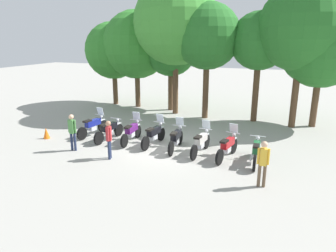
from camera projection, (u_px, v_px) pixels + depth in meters
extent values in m
plane|color=#9E9B93|center=(164.00, 148.00, 14.18)|extent=(80.00, 80.00, 0.00)
cylinder|color=black|center=(103.00, 126.00, 16.50)|extent=(0.18, 0.65, 0.64)
cylinder|color=black|center=(82.00, 134.00, 15.18)|extent=(0.18, 0.65, 0.64)
cube|color=silver|center=(102.00, 120.00, 16.40)|extent=(0.17, 0.37, 0.04)
cube|color=navy|center=(93.00, 123.00, 15.79)|extent=(0.38, 0.98, 0.30)
cube|color=silver|center=(93.00, 128.00, 15.82)|extent=(0.27, 0.42, 0.24)
cube|color=black|center=(87.00, 121.00, 15.40)|extent=(0.29, 0.47, 0.08)
cylinder|color=silver|center=(101.00, 121.00, 16.33)|extent=(0.08, 0.23, 0.64)
cylinder|color=silver|center=(100.00, 115.00, 16.17)|extent=(0.62, 0.12, 0.04)
sphere|color=silver|center=(101.00, 117.00, 16.31)|extent=(0.18, 0.18, 0.16)
cylinder|color=silver|center=(86.00, 130.00, 15.65)|extent=(0.16, 0.70, 0.07)
cube|color=silver|center=(100.00, 111.00, 16.16)|extent=(0.37, 0.18, 0.39)
cylinder|color=black|center=(119.00, 130.00, 15.80)|extent=(0.18, 0.65, 0.64)
cylinder|color=black|center=(99.00, 138.00, 14.48)|extent=(0.18, 0.65, 0.64)
cube|color=silver|center=(118.00, 123.00, 15.71)|extent=(0.16, 0.37, 0.04)
cube|color=black|center=(109.00, 127.00, 15.09)|extent=(0.37, 0.97, 0.30)
cube|color=silver|center=(109.00, 132.00, 15.12)|extent=(0.27, 0.42, 0.24)
cube|color=black|center=(104.00, 125.00, 14.70)|extent=(0.29, 0.47, 0.08)
cylinder|color=silver|center=(117.00, 124.00, 15.64)|extent=(0.08, 0.23, 0.64)
cylinder|color=silver|center=(116.00, 118.00, 15.47)|extent=(0.62, 0.11, 0.04)
sphere|color=silver|center=(118.00, 120.00, 15.62)|extent=(0.18, 0.18, 0.16)
cylinder|color=silver|center=(103.00, 135.00, 14.95)|extent=(0.15, 0.70, 0.07)
cylinder|color=black|center=(138.00, 131.00, 15.54)|extent=(0.13, 0.64, 0.64)
cylinder|color=black|center=(124.00, 141.00, 14.12)|extent=(0.13, 0.64, 0.64)
cube|color=silver|center=(138.00, 125.00, 15.45)|extent=(0.14, 0.37, 0.04)
cube|color=#59196B|center=(132.00, 129.00, 14.78)|extent=(0.31, 0.96, 0.30)
cube|color=silver|center=(131.00, 134.00, 14.81)|extent=(0.24, 0.41, 0.24)
cube|color=black|center=(128.00, 127.00, 14.36)|extent=(0.26, 0.45, 0.08)
cylinder|color=silver|center=(137.00, 126.00, 15.37)|extent=(0.06, 0.23, 0.64)
cylinder|color=silver|center=(136.00, 120.00, 15.20)|extent=(0.62, 0.07, 0.04)
sphere|color=silver|center=(137.00, 121.00, 15.35)|extent=(0.17, 0.17, 0.16)
cylinder|color=silver|center=(126.00, 137.00, 14.60)|extent=(0.10, 0.70, 0.07)
cube|color=silver|center=(136.00, 116.00, 15.20)|extent=(0.37, 0.15, 0.39)
cylinder|color=black|center=(161.00, 134.00, 15.09)|extent=(0.16, 0.65, 0.64)
cylinder|color=black|center=(145.00, 144.00, 13.75)|extent=(0.16, 0.65, 0.64)
cube|color=silver|center=(161.00, 128.00, 15.00)|extent=(0.15, 0.37, 0.04)
cube|color=black|center=(154.00, 131.00, 14.37)|extent=(0.35, 0.97, 0.30)
cube|color=silver|center=(154.00, 137.00, 14.40)|extent=(0.26, 0.42, 0.24)
cube|color=black|center=(150.00, 129.00, 13.97)|extent=(0.28, 0.46, 0.08)
cylinder|color=silver|center=(160.00, 128.00, 14.93)|extent=(0.07, 0.23, 0.64)
cylinder|color=silver|center=(159.00, 122.00, 14.76)|extent=(0.62, 0.09, 0.04)
sphere|color=silver|center=(161.00, 124.00, 14.90)|extent=(0.17, 0.17, 0.16)
cylinder|color=silver|center=(147.00, 140.00, 14.22)|extent=(0.13, 0.70, 0.07)
cube|color=silver|center=(160.00, 118.00, 14.75)|extent=(0.37, 0.17, 0.39)
cylinder|color=black|center=(180.00, 138.00, 14.55)|extent=(0.14, 0.65, 0.64)
cylinder|color=black|center=(171.00, 149.00, 13.12)|extent=(0.14, 0.65, 0.64)
cube|color=silver|center=(180.00, 131.00, 14.46)|extent=(0.14, 0.37, 0.04)
cube|color=black|center=(176.00, 135.00, 13.79)|extent=(0.32, 0.97, 0.30)
cube|color=silver|center=(176.00, 141.00, 13.81)|extent=(0.25, 0.41, 0.24)
cube|color=black|center=(174.00, 134.00, 13.37)|extent=(0.27, 0.46, 0.08)
cylinder|color=silver|center=(180.00, 132.00, 14.38)|extent=(0.07, 0.23, 0.64)
cylinder|color=silver|center=(179.00, 126.00, 14.21)|extent=(0.62, 0.08, 0.04)
sphere|color=silver|center=(180.00, 127.00, 14.36)|extent=(0.17, 0.17, 0.16)
cylinder|color=silver|center=(170.00, 144.00, 13.60)|extent=(0.12, 0.70, 0.07)
cube|color=silver|center=(180.00, 121.00, 14.21)|extent=(0.37, 0.16, 0.39)
cylinder|color=black|center=(206.00, 142.00, 14.01)|extent=(0.16, 0.65, 0.64)
cylinder|color=black|center=(194.00, 153.00, 12.67)|extent=(0.16, 0.65, 0.64)
cube|color=silver|center=(207.00, 134.00, 13.91)|extent=(0.15, 0.37, 0.04)
cube|color=silver|center=(201.00, 139.00, 13.29)|extent=(0.35, 0.97, 0.30)
cube|color=silver|center=(200.00, 145.00, 13.32)|extent=(0.26, 0.42, 0.24)
cube|color=black|center=(198.00, 137.00, 12.89)|extent=(0.28, 0.46, 0.08)
cylinder|color=silver|center=(206.00, 136.00, 13.84)|extent=(0.07, 0.23, 0.64)
cylinder|color=silver|center=(206.00, 129.00, 13.67)|extent=(0.62, 0.09, 0.04)
sphere|color=silver|center=(206.00, 131.00, 13.82)|extent=(0.17, 0.17, 0.16)
cylinder|color=silver|center=(194.00, 148.00, 13.14)|extent=(0.14, 0.70, 0.07)
cube|color=silver|center=(206.00, 124.00, 13.67)|extent=(0.37, 0.17, 0.39)
cylinder|color=black|center=(234.00, 146.00, 13.45)|extent=(0.22, 0.65, 0.64)
cylinder|color=black|center=(219.00, 157.00, 12.19)|extent=(0.22, 0.65, 0.64)
cube|color=silver|center=(234.00, 139.00, 13.35)|extent=(0.19, 0.38, 0.04)
cube|color=red|center=(228.00, 143.00, 12.76)|extent=(0.44, 0.98, 0.30)
cube|color=silver|center=(227.00, 149.00, 12.79)|extent=(0.29, 0.44, 0.24)
cube|color=black|center=(224.00, 141.00, 12.38)|extent=(0.32, 0.48, 0.08)
cylinder|color=silver|center=(233.00, 140.00, 13.29)|extent=(0.09, 0.23, 0.64)
cylinder|color=silver|center=(233.00, 133.00, 13.12)|extent=(0.61, 0.16, 0.04)
sphere|color=silver|center=(234.00, 135.00, 13.26)|extent=(0.19, 0.19, 0.16)
cylinder|color=silver|center=(220.00, 152.00, 12.65)|extent=(0.21, 0.70, 0.07)
cube|color=silver|center=(234.00, 128.00, 13.11)|extent=(0.38, 0.20, 0.39)
cylinder|color=black|center=(257.00, 149.00, 13.02)|extent=(0.12, 0.64, 0.64)
cylinder|color=black|center=(254.00, 163.00, 11.61)|extent=(0.12, 0.64, 0.64)
cube|color=silver|center=(258.00, 142.00, 12.93)|extent=(0.13, 0.36, 0.04)
cube|color=#1E6033|center=(256.00, 147.00, 12.27)|extent=(0.29, 0.96, 0.30)
cube|color=silver|center=(256.00, 154.00, 12.30)|extent=(0.23, 0.41, 0.24)
cube|color=black|center=(256.00, 146.00, 11.85)|extent=(0.26, 0.45, 0.08)
cylinder|color=silver|center=(257.00, 143.00, 12.86)|extent=(0.06, 0.23, 0.64)
cylinder|color=silver|center=(258.00, 136.00, 12.68)|extent=(0.62, 0.06, 0.04)
sphere|color=silver|center=(258.00, 138.00, 12.83)|extent=(0.17, 0.17, 0.16)
cylinder|color=silver|center=(251.00, 158.00, 12.09)|extent=(0.10, 0.70, 0.07)
cylinder|color=brown|center=(259.00, 176.00, 10.38)|extent=(0.12, 0.12, 0.79)
cylinder|color=brown|center=(264.00, 176.00, 10.34)|extent=(0.12, 0.12, 0.79)
cube|color=gold|center=(263.00, 157.00, 10.17)|extent=(0.24, 0.23, 0.59)
cylinder|color=gold|center=(258.00, 156.00, 10.20)|extent=(0.09, 0.09, 0.56)
cylinder|color=gold|center=(268.00, 157.00, 10.13)|extent=(0.09, 0.09, 0.56)
sphere|color=#DBAD89|center=(265.00, 144.00, 10.05)|extent=(0.24, 0.24, 0.21)
cylinder|color=#232D4C|center=(110.00, 149.00, 12.88)|extent=(0.14, 0.14, 0.79)
cylinder|color=#232D4C|center=(109.00, 150.00, 12.71)|extent=(0.14, 0.14, 0.79)
cube|color=#B22D33|center=(109.00, 134.00, 12.60)|extent=(0.26, 0.27, 0.59)
cylinder|color=#B22D33|center=(110.00, 132.00, 12.75)|extent=(0.10, 0.10, 0.56)
cylinder|color=#B22D33|center=(108.00, 135.00, 12.45)|extent=(0.10, 0.10, 0.56)
sphere|color=#A87A5B|center=(108.00, 123.00, 12.49)|extent=(0.27, 0.27, 0.21)
cylinder|color=#232D4C|center=(75.00, 142.00, 13.70)|extent=(0.12, 0.12, 0.80)
cylinder|color=#232D4C|center=(72.00, 142.00, 13.75)|extent=(0.12, 0.12, 0.80)
cube|color=#4C8C47|center=(72.00, 127.00, 13.53)|extent=(0.23, 0.21, 0.60)
cylinder|color=#4C8C47|center=(75.00, 127.00, 13.48)|extent=(0.08, 0.08, 0.57)
cylinder|color=#4C8C47|center=(69.00, 126.00, 13.58)|extent=(0.08, 0.08, 0.57)
sphere|color=#DBAD89|center=(71.00, 117.00, 13.41)|extent=(0.23, 0.23, 0.22)
cylinder|color=brown|center=(115.00, 87.00, 23.26)|extent=(0.36, 0.36, 2.53)
sphere|color=#2D7A28|center=(113.00, 50.00, 22.52)|extent=(4.11, 4.11, 4.11)
cylinder|color=brown|center=(138.00, 88.00, 22.31)|extent=(0.36, 0.36, 2.77)
sphere|color=#2D7A28|center=(136.00, 45.00, 21.48)|extent=(4.70, 4.70, 4.70)
cylinder|color=brown|center=(171.00, 89.00, 21.29)|extent=(0.36, 0.36, 2.86)
sphere|color=#236623|center=(171.00, 50.00, 20.56)|extent=(3.44, 3.44, 3.44)
cylinder|color=brown|center=(176.00, 84.00, 20.12)|extent=(0.36, 0.36, 3.94)
sphere|color=#3D8E33|center=(176.00, 22.00, 19.07)|extent=(5.28, 5.28, 5.28)
cylinder|color=brown|center=(206.00, 89.00, 19.02)|extent=(0.36, 0.36, 3.58)
sphere|color=#236623|center=(207.00, 36.00, 18.15)|extent=(3.93, 3.93, 3.93)
cylinder|color=brown|center=(256.00, 92.00, 18.29)|extent=(0.36, 0.36, 3.53)
sphere|color=#236623|center=(260.00, 41.00, 17.48)|extent=(3.32, 3.32, 3.32)
cylinder|color=brown|center=(295.00, 94.00, 17.00)|extent=(0.36, 0.36, 3.76)
sphere|color=#236623|center=(303.00, 27.00, 16.04)|extent=(4.63, 4.63, 4.63)
cylinder|color=brown|center=(315.00, 101.00, 17.20)|extent=(0.36, 0.36, 2.90)
sphere|color=#236623|center=(322.00, 45.00, 16.37)|extent=(4.49, 4.49, 4.49)
cone|color=orange|center=(46.00, 133.00, 15.40)|extent=(0.32, 0.32, 0.55)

